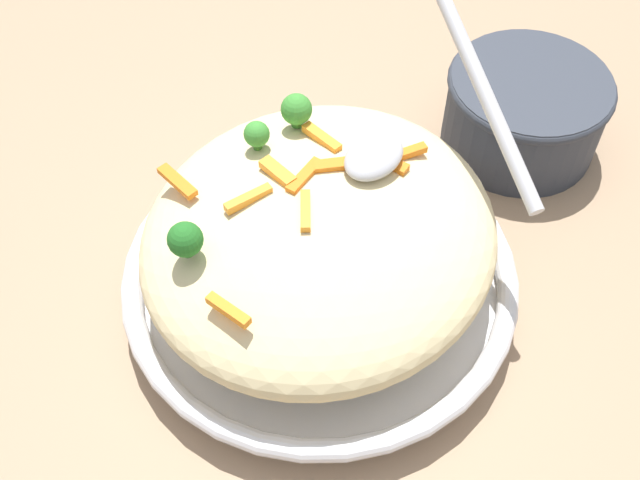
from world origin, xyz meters
The scene contains 18 objects.
ground_plane centered at (0.00, 0.00, 0.00)m, with size 2.40×2.40×0.00m, color #9E7F60.
serving_bowl centered at (0.00, 0.00, 0.02)m, with size 0.34×0.34×0.04m.
pasta_mound centered at (0.00, 0.00, 0.08)m, with size 0.30×0.28×0.09m, color beige.
carrot_piece_0 centered at (0.03, -0.04, 0.13)m, with size 0.04×0.01×0.01m, color orange.
carrot_piece_1 centered at (-0.04, -0.01, 0.13)m, with size 0.04×0.01×0.01m, color orange.
carrot_piece_2 centered at (-0.07, 0.02, 0.12)m, with size 0.04×0.01×0.01m, color orange.
carrot_piece_3 centered at (0.02, 0.00, 0.13)m, with size 0.04×0.01×0.01m, color orange.
carrot_piece_4 centered at (0.05, -0.10, 0.12)m, with size 0.04×0.01×0.01m, color orange.
carrot_piece_5 centered at (-0.05, -0.04, 0.12)m, with size 0.04×0.01×0.01m, color orange.
carrot_piece_6 centered at (0.00, -0.04, 0.13)m, with size 0.03×0.01×0.01m, color orange.
carrot_piece_7 centered at (-0.01, -0.02, 0.13)m, with size 0.04×0.01×0.01m, color orange.
carrot_piece_8 centered at (-0.09, 0.02, 0.12)m, with size 0.03×0.01×0.01m, color orange.
carrot_piece_9 centered at (0.11, 0.01, 0.12)m, with size 0.04×0.01×0.01m, color orange.
broccoli_floret_0 centered at (0.09, -0.05, 0.13)m, with size 0.03×0.03×0.03m.
broccoli_floret_1 centered at (-0.06, -0.07, 0.14)m, with size 0.03×0.03×0.03m.
broccoli_floret_2 centered at (-0.02, -0.08, 0.13)m, with size 0.02×0.02×0.03m.
serving_spoon centered at (-0.09, 0.03, 0.15)m, with size 0.16×0.16×0.08m.
companion_bowl centered at (-0.27, 0.04, 0.05)m, with size 0.16×0.16×0.08m.
Camera 1 is at (0.29, 0.23, 0.56)m, focal length 42.93 mm.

